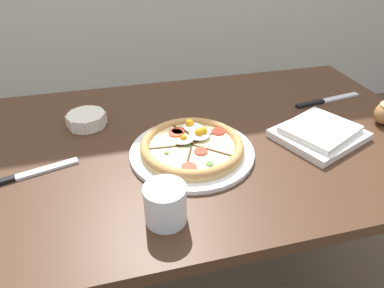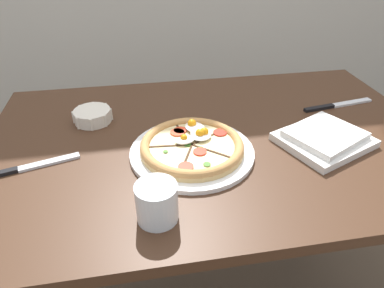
% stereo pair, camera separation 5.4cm
% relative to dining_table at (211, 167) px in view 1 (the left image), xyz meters
% --- Properties ---
extents(dining_table, '(1.23, 0.79, 0.73)m').
position_rel_dining_table_xyz_m(dining_table, '(0.00, 0.00, 0.00)').
color(dining_table, '#422819').
rests_on(dining_table, ground_plane).
extents(pizza, '(0.31, 0.31, 0.05)m').
position_rel_dining_table_xyz_m(pizza, '(-0.08, -0.07, 0.13)').
color(pizza, white).
rests_on(pizza, dining_table).
extents(ramekin_bowl, '(0.11, 0.11, 0.04)m').
position_rel_dining_table_xyz_m(ramekin_bowl, '(-0.33, 0.14, 0.13)').
color(ramekin_bowl, silver).
rests_on(ramekin_bowl, dining_table).
extents(napkin_folded, '(0.27, 0.25, 0.04)m').
position_rel_dining_table_xyz_m(napkin_folded, '(0.28, -0.08, 0.13)').
color(napkin_folded, silver).
rests_on(napkin_folded, dining_table).
extents(knife_main, '(0.24, 0.08, 0.01)m').
position_rel_dining_table_xyz_m(knife_main, '(-0.48, -0.07, 0.11)').
color(knife_main, silver).
rests_on(knife_main, dining_table).
extents(knife_spare, '(0.25, 0.06, 0.01)m').
position_rel_dining_table_xyz_m(knife_spare, '(0.42, 0.11, 0.11)').
color(knife_spare, silver).
rests_on(knife_spare, dining_table).
extents(water_glass, '(0.08, 0.08, 0.08)m').
position_rel_dining_table_xyz_m(water_glass, '(-0.18, -0.28, 0.15)').
color(water_glass, white).
rests_on(water_glass, dining_table).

